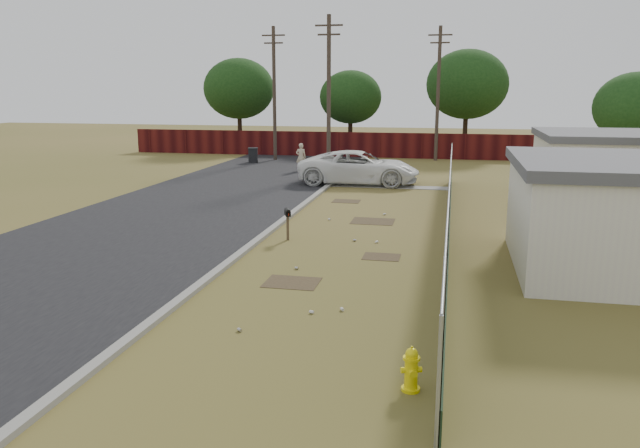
% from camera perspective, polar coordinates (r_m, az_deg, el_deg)
% --- Properties ---
extents(ground, '(120.00, 120.00, 0.00)m').
position_cam_1_polar(ground, '(20.87, 2.99, -1.42)').
color(ground, brown).
rests_on(ground, ground).
extents(street, '(15.10, 60.00, 0.12)m').
position_cam_1_polar(street, '(30.18, -7.33, 2.83)').
color(street, black).
rests_on(street, ground).
extents(chainlink_fence, '(0.10, 27.06, 2.02)m').
position_cam_1_polar(chainlink_fence, '(21.46, 11.71, 0.90)').
color(chainlink_fence, '#989BA0').
rests_on(chainlink_fence, ground).
extents(privacy_fence, '(30.00, 0.12, 1.80)m').
position_cam_1_polar(privacy_fence, '(46.13, 0.53, 7.32)').
color(privacy_fence, '#4D1210').
rests_on(privacy_fence, ground).
extents(utility_poles, '(12.60, 8.24, 9.00)m').
position_cam_1_polar(utility_poles, '(41.26, 2.56, 11.98)').
color(utility_poles, '#46382E').
rests_on(utility_poles, ground).
extents(horizon_trees, '(33.32, 31.94, 7.78)m').
position_cam_1_polar(horizon_trees, '(43.65, 9.17, 11.78)').
color(horizon_trees, black).
rests_on(horizon_trees, ground).
extents(fire_hydrant, '(0.40, 0.40, 0.79)m').
position_cam_1_polar(fire_hydrant, '(10.76, 8.35, -13.07)').
color(fire_hydrant, yellow).
rests_on(fire_hydrant, ground).
extents(mailbox, '(0.31, 0.45, 1.06)m').
position_cam_1_polar(mailbox, '(20.62, -2.98, 0.80)').
color(mailbox, brown).
rests_on(mailbox, ground).
extents(pickup_truck, '(6.37, 3.11, 1.74)m').
position_cam_1_polar(pickup_truck, '(32.84, 3.58, 5.19)').
color(pickup_truck, white).
rests_on(pickup_truck, ground).
extents(pedestrian, '(0.67, 0.50, 1.69)m').
position_cam_1_polar(pedestrian, '(37.89, -1.75, 6.12)').
color(pedestrian, beige).
rests_on(pedestrian, ground).
extents(trash_bin, '(0.80, 0.79, 1.00)m').
position_cam_1_polar(trash_bin, '(42.48, -6.13, 6.29)').
color(trash_bin, black).
rests_on(trash_bin, ground).
extents(scattered_litter, '(2.33, 12.87, 0.07)m').
position_cam_1_polar(scattered_litter, '(18.55, 1.51, -3.05)').
color(scattered_litter, silver).
rests_on(scattered_litter, ground).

